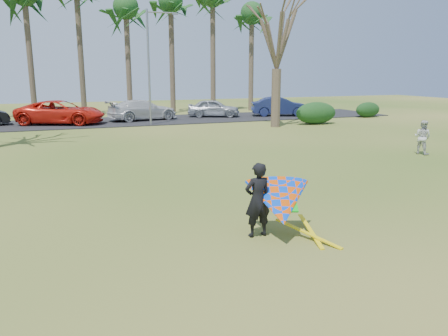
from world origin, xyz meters
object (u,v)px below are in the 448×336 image
object	(u,v)px
streetlight	(151,62)
kite_flyer	(277,202)
car_3	(143,110)
bare_tree_right	(278,29)
pedestrian_a	(422,137)
car_2	(61,112)
car_5	(280,106)
car_4	(214,108)

from	to	relation	value
streetlight	kite_flyer	size ratio (longest dim) A/B	3.35
car_3	bare_tree_right	bearing A→B (deg)	-145.12
bare_tree_right	kite_flyer	xyz separation A→B (m)	(-9.75, -18.76, -5.71)
pedestrian_a	car_2	bearing A→B (deg)	20.74
car_2	car_5	world-z (taller)	car_2
streetlight	car_3	distance (m)	4.83
bare_tree_right	car_4	bearing A→B (deg)	103.69
car_2	car_5	bearing A→B (deg)	-68.16
car_4	kite_flyer	size ratio (longest dim) A/B	1.81
car_2	kite_flyer	distance (m)	25.69
bare_tree_right	pedestrian_a	distance (m)	13.23
bare_tree_right	car_4	distance (m)	9.75
car_3	car_5	world-z (taller)	car_5
car_3	kite_flyer	bearing A→B (deg)	163.11
pedestrian_a	car_4	bearing A→B (deg)	-9.60
bare_tree_right	car_4	world-z (taller)	bare_tree_right
bare_tree_right	pedestrian_a	xyz separation A→B (m)	(1.50, -11.81, -5.77)
car_3	car_4	distance (m)	6.11
car_4	pedestrian_a	xyz separation A→B (m)	(3.37, -19.45, -0.00)
streetlight	car_2	xyz separation A→B (m)	(-6.16, 2.57, -3.55)
car_5	kite_flyer	world-z (taller)	kite_flyer
streetlight	car_4	world-z (taller)	streetlight
car_2	car_5	xyz separation A→B (m)	(17.78, -0.19, -0.05)
car_5	bare_tree_right	bearing A→B (deg)	168.38
bare_tree_right	car_2	distance (m)	16.47
kite_flyer	car_3	bearing A→B (deg)	86.05
car_3	streetlight	bearing A→B (deg)	169.10
pedestrian_a	car_5	bearing A→B (deg)	-26.53
car_3	car_5	xyz separation A→B (m)	(11.73, -0.82, 0.01)
streetlight	car_2	world-z (taller)	streetlight
kite_flyer	pedestrian_a	bearing A→B (deg)	31.73
bare_tree_right	car_2	bearing A→B (deg)	154.87
car_3	car_4	world-z (taller)	car_3
streetlight	car_5	size ratio (longest dim) A/B	1.63
bare_tree_right	kite_flyer	world-z (taller)	bare_tree_right
car_5	pedestrian_a	distance (m)	18.33
car_2	car_3	xyz separation A→B (m)	(6.05, 0.63, -0.06)
streetlight	car_3	xyz separation A→B (m)	(-0.11, 3.21, -3.61)
car_3	pedestrian_a	distance (m)	21.24
car_4	kite_flyer	distance (m)	27.56
car_2	car_3	size ratio (longest dim) A/B	1.12
car_4	pedestrian_a	world-z (taller)	pedestrian_a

